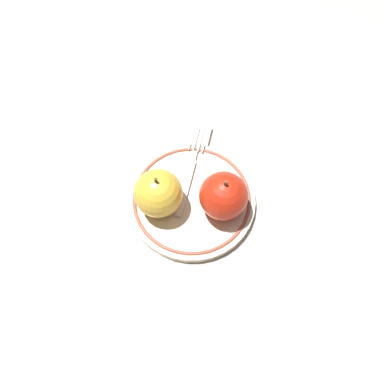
{
  "coord_description": "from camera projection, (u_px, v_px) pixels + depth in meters",
  "views": [
    {
      "loc": [
        0.07,
        -0.24,
        0.57
      ],
      "look_at": [
        0.0,
        0.01,
        0.04
      ],
      "focal_mm": 35.0,
      "sensor_mm": 36.0,
      "label": 1
    }
  ],
  "objects": [
    {
      "name": "ground_plane",
      "position": [
        191.0,
        206.0,
        0.62
      ],
      "size": [
        2.0,
        2.0,
        0.0
      ],
      "primitive_type": "plane",
      "color": "#B8A59B"
    },
    {
      "name": "plate",
      "position": [
        192.0,
        200.0,
        0.61
      ],
      "size": [
        0.21,
        0.21,
        0.02
      ],
      "color": "beige",
      "rests_on": "ground_plane"
    },
    {
      "name": "apple_red_whole",
      "position": [
        158.0,
        193.0,
        0.57
      ],
      "size": [
        0.08,
        0.08,
        0.08
      ],
      "color": "gold",
      "rests_on": "plate"
    },
    {
      "name": "apple_second_whole",
      "position": [
        223.0,
        196.0,
        0.56
      ],
      "size": [
        0.08,
        0.08,
        0.08
      ],
      "color": "red",
      "rests_on": "plate"
    },
    {
      "name": "fork",
      "position": [
        191.0,
        168.0,
        0.63
      ],
      "size": [
        0.03,
        0.19,
        0.0
      ],
      "rotation": [
        0.0,
        0.0,
        1.63
      ],
      "color": "silver",
      "rests_on": "plate"
    }
  ]
}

